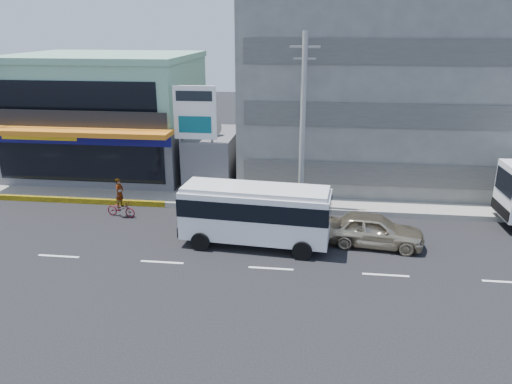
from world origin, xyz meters
TOP-DOWN VIEW (x-y plane):
  - ground at (0.00, 0.00)m, footprint 120.00×120.00m
  - sidewalk at (5.00, 9.50)m, footprint 70.00×5.00m
  - shop_building at (-8.00, 13.95)m, footprint 12.40×11.70m
  - concrete_building at (10.00, 15.00)m, footprint 16.00×12.00m
  - gap_structure at (0.00, 12.00)m, footprint 3.00×6.00m
  - satellite_dish at (0.00, 11.00)m, footprint 1.50×1.50m
  - billboard at (-0.50, 9.20)m, footprint 2.60×0.18m
  - utility_pole_near at (6.00, 7.40)m, footprint 1.60×0.30m
  - minibus at (4.00, 2.39)m, footprint 7.34×3.00m
  - sedan at (9.72, 3.08)m, footprint 5.01×2.51m
  - motorcycle_rider at (-4.00, 5.29)m, footprint 1.83×0.93m

SIDE VIEW (x-z plane):
  - ground at x=0.00m, z-range 0.00..0.00m
  - sidewalk at x=5.00m, z-range 0.00..0.30m
  - motorcycle_rider at x=-4.00m, z-range -0.38..1.86m
  - sedan at x=9.72m, z-range 0.00..1.64m
  - gap_structure at x=0.00m, z-range 0.00..3.50m
  - minibus at x=4.00m, z-range 0.29..3.29m
  - satellite_dish at x=0.00m, z-range 3.50..3.65m
  - shop_building at x=-8.00m, z-range 0.00..8.00m
  - billboard at x=-0.50m, z-range 1.48..8.38m
  - utility_pole_near at x=6.00m, z-range 0.15..10.15m
  - concrete_building at x=10.00m, z-range 0.00..14.00m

